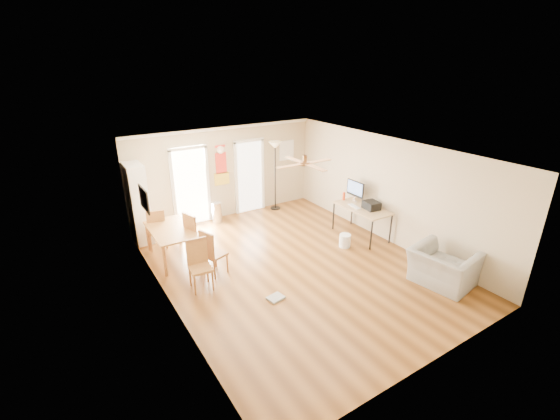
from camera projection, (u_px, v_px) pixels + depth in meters
floor at (294, 266)px, 8.48m from camera, size 7.00×7.00×0.00m
ceiling at (296, 152)px, 7.50m from camera, size 5.50×7.00×0.00m
wall_back at (225, 173)px, 10.73m from camera, size 5.50×0.04×2.60m
wall_front at (438, 294)px, 5.25m from camera, size 5.50×0.04×2.60m
wall_left at (166, 244)px, 6.63m from camera, size 0.04×7.00×2.60m
wall_right at (387, 190)px, 9.35m from camera, size 0.04×7.00×2.60m
crown_molding at (296, 154)px, 7.52m from camera, size 5.50×7.00×0.08m
kitchen_doorway at (191, 188)px, 10.29m from camera, size 0.90×0.10×2.10m
bathroom_doorway at (249, 177)px, 11.19m from camera, size 0.80×0.10×2.10m
wall_decal at (221, 165)px, 10.56m from camera, size 0.46×0.03×1.10m
ac_grille at (287, 150)px, 11.57m from camera, size 0.50×0.04×0.60m
framed_poster at (144, 199)px, 7.59m from camera, size 0.04×0.66×0.48m
ceiling_fan at (305, 163)px, 7.33m from camera, size 1.24×1.24×0.20m
bookshelf at (137, 203)px, 9.36m from camera, size 0.54×0.95×2.00m
dining_table at (173, 243)px, 8.69m from camera, size 0.90×1.49×0.75m
dining_chair_right_a at (198, 234)px, 8.75m from camera, size 0.56×0.56×1.09m
dining_chair_right_b at (214, 252)px, 8.02m from camera, size 0.54×0.54×1.03m
dining_chair_near at (200, 266)px, 7.48m from camera, size 0.46×0.46×1.02m
dining_chair_far at (157, 228)px, 9.16m from camera, size 0.48×0.48×1.01m
trash_can at (217, 212)px, 10.63m from camera, size 0.29×0.29×0.59m
torchiere_lamp at (275, 176)px, 11.31m from camera, size 0.46×0.46×2.08m
computer_desk at (361, 222)px, 9.77m from camera, size 0.74×1.48×0.79m
imac at (355, 191)px, 9.94m from camera, size 0.27×0.59×0.56m
keyboard at (354, 206)px, 9.67m from camera, size 0.18×0.41×0.01m
printer at (371, 205)px, 9.50m from camera, size 0.38×0.43×0.20m
orange_bottle at (344, 196)px, 10.10m from camera, size 0.07×0.07×0.21m
wastebasket_a at (345, 241)px, 9.29m from camera, size 0.34×0.34×0.32m
floor_cloth at (276, 298)px, 7.32m from camera, size 0.35×0.29×0.04m
armchair at (443, 267)px, 7.68m from camera, size 1.20×1.32×0.76m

